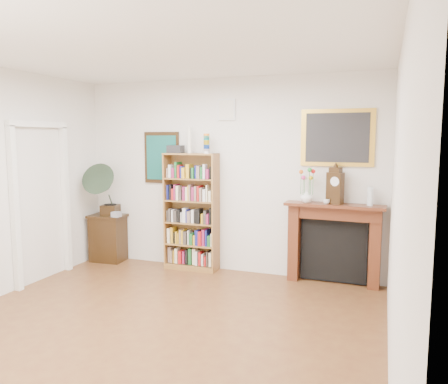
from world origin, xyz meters
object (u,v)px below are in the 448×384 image
at_px(bookshelf, 191,205).
at_px(flower_vase, 307,196).
at_px(teacup, 326,201).
at_px(mantel_clock, 335,186).
at_px(bottle_right, 371,198).
at_px(gramophone, 104,186).
at_px(cd_stack, 116,214).
at_px(fireplace, 334,237).
at_px(bottle_left, 370,196).
at_px(side_cabinet, 108,238).

height_order(bookshelf, flower_vase, bookshelf).
relative_size(flower_vase, teacup, 1.97).
bearing_deg(mantel_clock, bottle_right, 22.32).
distance_m(bookshelf, gramophone, 1.43).
height_order(gramophone, cd_stack, gramophone).
height_order(bookshelf, teacup, bookshelf).
xyz_separation_m(fireplace, cd_stack, (-3.24, -0.23, 0.15)).
distance_m(bookshelf, flower_vase, 1.70).
height_order(mantel_clock, bottle_left, mantel_clock).
relative_size(cd_stack, mantel_clock, 0.25).
bearing_deg(flower_vase, side_cabinet, -178.93).
bearing_deg(bottle_right, gramophone, -177.82).
relative_size(bookshelf, gramophone, 2.42).
bearing_deg(mantel_clock, gramophone, -154.92).
bearing_deg(bottle_right, fireplace, 172.53).
relative_size(mantel_clock, bottle_right, 2.40).
height_order(side_cabinet, cd_stack, cd_stack).
distance_m(teacup, bottle_left, 0.55).
bearing_deg(flower_vase, teacup, -7.21).
bearing_deg(side_cabinet, fireplace, -1.84).
bearing_deg(fireplace, teacup, -132.95).
distance_m(gramophone, mantel_clock, 3.47).
relative_size(fireplace, mantel_clock, 2.72).
bearing_deg(gramophone, cd_stack, -17.14).
bearing_deg(mantel_clock, bookshelf, -157.13).
relative_size(side_cabinet, teacup, 8.61).
bearing_deg(fireplace, bottle_right, -4.97).
bearing_deg(bookshelf, side_cabinet, -178.64).
bearing_deg(cd_stack, bottle_right, 2.64).
relative_size(bookshelf, mantel_clock, 4.15).
height_order(cd_stack, flower_vase, flower_vase).
bearing_deg(teacup, fireplace, 44.55).
bearing_deg(side_cabinet, flower_vase, -2.77).
height_order(fireplace, bottle_right, bottle_right).
bearing_deg(flower_vase, cd_stack, -176.71).
xyz_separation_m(bookshelf, side_cabinet, (-1.43, -0.06, -0.59)).
height_order(fireplace, flower_vase, flower_vase).
bearing_deg(fireplace, mantel_clock, -85.81).
relative_size(fireplace, cd_stack, 10.85).
xyz_separation_m(cd_stack, bottle_right, (3.69, 0.17, 0.41)).
bearing_deg(mantel_clock, bottle_left, 25.07).
bearing_deg(mantel_clock, side_cabinet, -156.34).
bearing_deg(gramophone, fireplace, -8.11).
bearing_deg(bookshelf, gramophone, -175.13).
xyz_separation_m(fireplace, mantel_clock, (0.00, -0.06, 0.68)).
distance_m(cd_stack, teacup, 3.17).
height_order(flower_vase, bottle_right, bottle_right).
relative_size(mantel_clock, bottle_left, 2.00).
relative_size(gramophone, teacup, 9.55).
bearing_deg(cd_stack, mantel_clock, 3.04).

